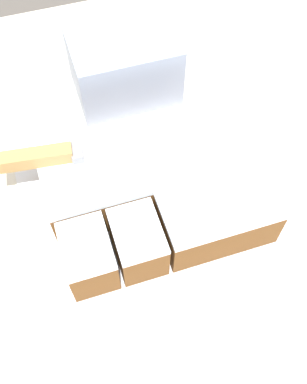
# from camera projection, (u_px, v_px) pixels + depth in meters

# --- Properties ---
(ground_plane) EXTENTS (8.00, 8.00, 0.00)m
(ground_plane) POSITION_uv_depth(u_px,v_px,m) (147.00, 356.00, 1.43)
(ground_plane) COLOR #4C4742
(countertop) EXTENTS (1.40, 1.10, 0.90)m
(countertop) POSITION_uv_depth(u_px,v_px,m) (144.00, 315.00, 1.05)
(countertop) COLOR beige
(countertop) RESTS_ON ground_plane
(cake_board) EXTENTS (0.38, 0.31, 0.01)m
(cake_board) POSITION_uv_depth(u_px,v_px,m) (154.00, 206.00, 0.68)
(cake_board) COLOR silver
(cake_board) RESTS_ON countertop
(cake) EXTENTS (0.30, 0.22, 0.07)m
(cake) POSITION_uv_depth(u_px,v_px,m) (155.00, 190.00, 0.65)
(cake) COLOR brown
(cake) RESTS_ON cake_board
(knife) EXTENTS (0.35, 0.07, 0.02)m
(knife) POSITION_uv_depth(u_px,v_px,m) (63.00, 155.00, 0.63)
(knife) COLOR silver
(knife) RESTS_ON cake
(storage_box) EXTENTS (0.17, 0.13, 0.11)m
(storage_box) POSITION_uv_depth(u_px,v_px,m) (124.00, 65.00, 0.77)
(storage_box) COLOR #8C99B2
(storage_box) RESTS_ON countertop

